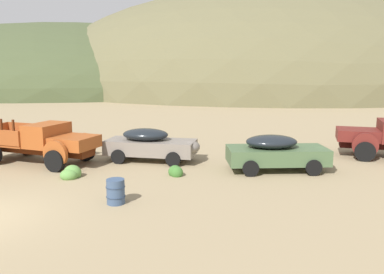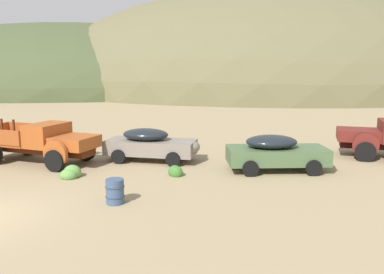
% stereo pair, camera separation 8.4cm
% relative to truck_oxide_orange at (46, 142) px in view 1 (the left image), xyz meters
% --- Properties ---
extents(hill_distant, '(98.67, 85.21, 27.22)m').
position_rel_truck_oxide_orange_xyz_m(hill_distant, '(-25.01, 71.43, -1.00)').
color(hill_distant, '#424C2D').
rests_on(hill_distant, ground).
extents(hill_center, '(88.31, 83.67, 38.37)m').
position_rel_truck_oxide_orange_xyz_m(hill_center, '(15.41, 67.82, -1.00)').
color(hill_center, brown).
rests_on(hill_center, ground).
extents(truck_oxide_orange, '(6.18, 3.71, 2.16)m').
position_rel_truck_oxide_orange_xyz_m(truck_oxide_orange, '(0.00, 0.00, 0.00)').
color(truck_oxide_orange, '#51220D').
rests_on(truck_oxide_orange, ground).
extents(car_primer_gray, '(4.67, 2.31, 1.57)m').
position_rel_truck_oxide_orange_xyz_m(car_primer_gray, '(4.93, 0.83, -0.19)').
color(car_primer_gray, slate).
rests_on(car_primer_gray, ground).
extents(car_weathered_green, '(4.69, 2.42, 1.57)m').
position_rel_truck_oxide_orange_xyz_m(car_weathered_green, '(10.72, -0.46, -0.18)').
color(car_weathered_green, '#47603D').
rests_on(car_weathered_green, ground).
extents(oil_drum_by_truck, '(0.64, 0.64, 0.83)m').
position_rel_truck_oxide_orange_xyz_m(oil_drum_by_truck, '(4.72, -5.19, -0.58)').
color(oil_drum_by_truck, '#384C6B').
rests_on(oil_drum_by_truck, ground).
extents(bush_near_barrel, '(0.79, 0.87, 0.65)m').
position_rel_truck_oxide_orange_xyz_m(bush_near_barrel, '(2.06, -2.31, -0.84)').
color(bush_near_barrel, '#5B8E42').
rests_on(bush_near_barrel, ground).
extents(bush_front_left, '(0.64, 0.64, 0.55)m').
position_rel_truck_oxide_orange_xyz_m(bush_front_left, '(6.28, -1.66, -0.85)').
color(bush_front_left, '#3D702D').
rests_on(bush_front_left, ground).
extents(bush_lone_scrub, '(0.76, 0.66, 0.65)m').
position_rel_truck_oxide_orange_xyz_m(bush_lone_scrub, '(-3.37, 4.80, -0.83)').
color(bush_lone_scrub, '#3D702D').
rests_on(bush_lone_scrub, ground).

